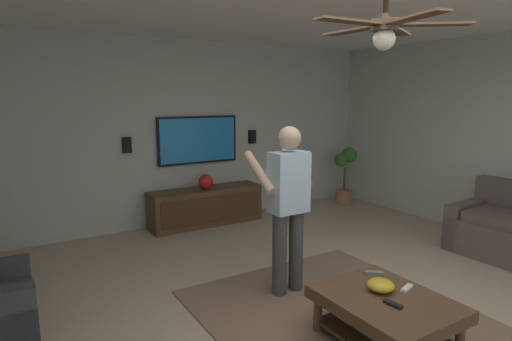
{
  "coord_description": "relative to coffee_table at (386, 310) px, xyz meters",
  "views": [
    {
      "loc": [
        -2.32,
        2.43,
        1.93
      ],
      "look_at": [
        1.27,
        0.23,
        1.17
      ],
      "focal_mm": 29.81,
      "sensor_mm": 36.0,
      "label": 1
    }
  ],
  "objects": [
    {
      "name": "potted_plant_tall",
      "position": [
        3.42,
        -2.79,
        0.31
      ],
      "size": [
        0.33,
        0.37,
        1.02
      ],
      "color": "#9E6B4C",
      "rests_on": "ground"
    },
    {
      "name": "vase_round",
      "position": [
        3.57,
        -0.14,
        0.36
      ],
      "size": [
        0.22,
        0.22,
        0.22
      ],
      "primitive_type": "sphere",
      "color": "red",
      "rests_on": "media_console"
    },
    {
      "name": "ground_plane",
      "position": [
        0.26,
        0.0,
        -0.3
      ],
      "size": [
        8.71,
        8.71,
        0.0
      ],
      "primitive_type": "plane",
      "color": "tan"
    },
    {
      "name": "remote_grey",
      "position": [
        0.35,
        -0.24,
        0.12
      ],
      "size": [
        0.13,
        0.14,
        0.02
      ],
      "primitive_type": "cube",
      "rotation": [
        0.0,
        0.0,
        0.9
      ],
      "color": "slate",
      "rests_on": "coffee_table"
    },
    {
      "name": "wall_speaker_left",
      "position": [
        3.86,
        -1.12,
        0.96
      ],
      "size": [
        0.06,
        0.12,
        0.22
      ],
      "primitive_type": "cube",
      "color": "black"
    },
    {
      "name": "area_rug",
      "position": [
        0.2,
        -0.0,
        -0.29
      ],
      "size": [
        3.04,
        2.19,
        0.01
      ],
      "primitive_type": "cube",
      "color": "#7A604C",
      "rests_on": "ground"
    },
    {
      "name": "wall_speaker_right",
      "position": [
        3.86,
        0.91,
        0.94
      ],
      "size": [
        0.06,
        0.12,
        0.22
      ],
      "primitive_type": "cube",
      "color": "black"
    },
    {
      "name": "bowl",
      "position": [
        0.1,
        -0.04,
        0.15
      ],
      "size": [
        0.21,
        0.21,
        0.09
      ],
      "primitive_type": "ellipsoid",
      "color": "gold",
      "rests_on": "coffee_table"
    },
    {
      "name": "ceiling_fan",
      "position": [
        0.17,
        -0.03,
        2.1
      ],
      "size": [
        1.2,
        1.16,
        0.46
      ],
      "color": "#4C3828"
    },
    {
      "name": "media_console",
      "position": [
        3.6,
        -0.16,
        -0.02
      ],
      "size": [
        0.45,
        1.7,
        0.55
      ],
      "rotation": [
        0.0,
        0.0,
        3.14
      ],
      "color": "#513823",
      "rests_on": "ground"
    },
    {
      "name": "remote_white",
      "position": [
        0.0,
        -0.24,
        0.12
      ],
      "size": [
        0.08,
        0.16,
        0.02
      ],
      "primitive_type": "cube",
      "rotation": [
        0.0,
        0.0,
        4.99
      ],
      "color": "white",
      "rests_on": "coffee_table"
    },
    {
      "name": "coffee_table",
      "position": [
        0.0,
        0.0,
        0.0
      ],
      "size": [
        1.0,
        0.8,
        0.4
      ],
      "color": "#513823",
      "rests_on": "ground"
    },
    {
      "name": "tv",
      "position": [
        3.84,
        -0.16,
        0.96
      ],
      "size": [
        0.05,
        1.27,
        0.71
      ],
      "rotation": [
        0.0,
        0.0,
        3.14
      ],
      "color": "black"
    },
    {
      "name": "remote_black",
      "position": [
        -0.12,
        0.07,
        0.12
      ],
      "size": [
        0.15,
        0.06,
        0.02
      ],
      "primitive_type": "cube",
      "rotation": [
        0.0,
        0.0,
        3.22
      ],
      "color": "black",
      "rests_on": "coffee_table"
    },
    {
      "name": "wall_back_tv",
      "position": [
        3.94,
        0.0,
        1.06
      ],
      "size": [
        0.1,
        6.68,
        2.72
      ],
      "primitive_type": "cube",
      "color": "#B2B7AD",
      "rests_on": "ground"
    },
    {
      "name": "person_standing",
      "position": [
        1.15,
        0.12,
        0.64
      ],
      "size": [
        0.54,
        0.54,
        1.64
      ],
      "rotation": [
        0.0,
        0.0,
        0.01
      ],
      "color": "#3F3F3F",
      "rests_on": "ground"
    }
  ]
}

